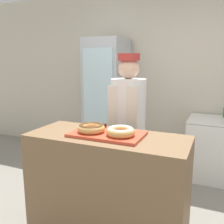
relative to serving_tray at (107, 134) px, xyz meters
name	(u,v)px	position (x,y,z in m)	size (l,w,h in m)	color
wall_back	(163,77)	(0.00, 2.13, 0.36)	(8.00, 0.06, 2.70)	beige
display_counter	(107,189)	(0.00, 0.00, -0.50)	(1.35, 0.56, 0.98)	brown
serving_tray	(107,134)	(0.00, 0.00, 0.00)	(0.60, 0.36, 0.02)	#D84C33
donut_chocolate_glaze	(91,128)	(-0.13, -0.03, 0.05)	(0.23, 0.23, 0.07)	tan
donut_light_glaze	(121,131)	(0.13, -0.03, 0.05)	(0.23, 0.23, 0.07)	tan
brownie_back_left	(101,126)	(-0.12, 0.13, 0.03)	(0.08, 0.08, 0.03)	black
brownie_back_right	(126,128)	(0.12, 0.13, 0.03)	(0.08, 0.08, 0.03)	black
baker_person	(128,129)	(-0.04, 0.63, -0.11)	(0.37, 0.37, 1.66)	#4C4C51
beverage_fridge	(107,101)	(-0.79, 1.73, -0.03)	(0.57, 0.65, 1.93)	#ADB2B7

